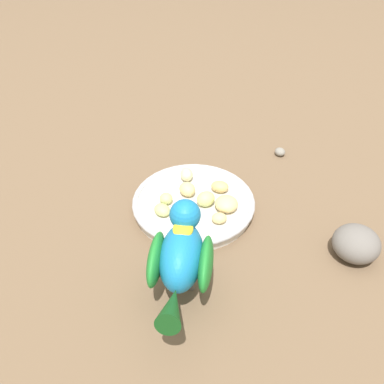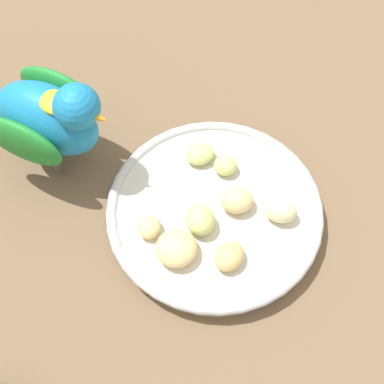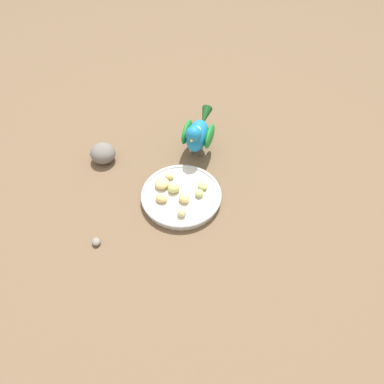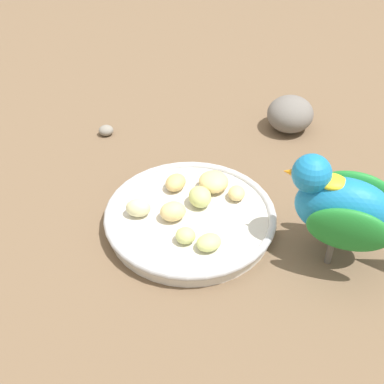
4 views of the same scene
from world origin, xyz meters
name	(u,v)px [view 2 (image 2 of 4)]	position (x,y,z in m)	size (l,w,h in m)	color
ground_plane	(231,239)	(0.00, 0.00, 0.00)	(4.00, 4.00, 0.00)	brown
feeding_bowl	(214,213)	(0.02, -0.02, 0.01)	(0.22, 0.22, 0.02)	beige
apple_piece_0	(149,227)	(0.08, 0.01, 0.03)	(0.03, 0.02, 0.02)	#E5C67F
apple_piece_1	(234,200)	(0.00, -0.03, 0.03)	(0.03, 0.03, 0.02)	#E5C67F
apple_piece_2	(200,216)	(0.03, 0.00, 0.03)	(0.03, 0.03, 0.03)	#C6D17A
apple_piece_3	(176,248)	(0.05, 0.03, 0.03)	(0.04, 0.04, 0.02)	#E5C67F
apple_piece_4	(234,257)	(0.00, 0.03, 0.03)	(0.03, 0.03, 0.02)	tan
apple_piece_5	(200,154)	(0.05, -0.08, 0.03)	(0.03, 0.02, 0.02)	#C6D17A
apple_piece_6	(225,165)	(0.02, -0.07, 0.03)	(0.02, 0.02, 0.02)	#C6D17A
apple_piece_7	(280,212)	(-0.04, -0.02, 0.03)	(0.03, 0.02, 0.02)	beige
parrot	(43,114)	(0.20, -0.07, 0.08)	(0.19, 0.11, 0.14)	#59544C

